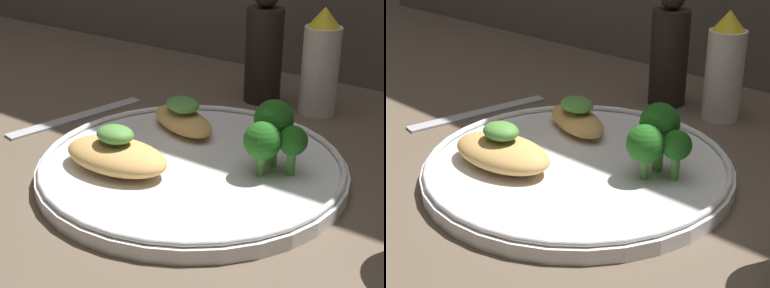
{
  "view_description": "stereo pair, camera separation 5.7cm",
  "coord_description": "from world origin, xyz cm",
  "views": [
    {
      "loc": [
        30.85,
        -42.26,
        26.94
      ],
      "look_at": [
        0.0,
        0.0,
        3.4
      ],
      "focal_mm": 55.0,
      "sensor_mm": 36.0,
      "label": 1
    },
    {
      "loc": [
        35.28,
        -38.63,
        26.94
      ],
      "look_at": [
        0.0,
        0.0,
        3.4
      ],
      "focal_mm": 55.0,
      "sensor_mm": 36.0,
      "label": 2
    }
  ],
  "objects": [
    {
      "name": "ground_plane",
      "position": [
        0.0,
        0.0,
        -0.5
      ],
      "size": [
        180.0,
        180.0,
        1.0
      ],
      "primitive_type": "cube",
      "color": "brown"
    },
    {
      "name": "plate",
      "position": [
        0.0,
        0.0,
        0.99
      ],
      "size": [
        30.59,
        30.59,
        2.0
      ],
      "color": "white",
      "rests_on": "ground_plane"
    },
    {
      "name": "grilled_meat_front",
      "position": [
        -4.99,
        -5.46,
        3.01
      ],
      "size": [
        11.49,
        6.91,
        4.5
      ],
      "color": "tan",
      "rests_on": "plate"
    },
    {
      "name": "grilled_meat_middle",
      "position": [
        -5.6,
        5.97,
        2.91
      ],
      "size": [
        10.47,
        7.52,
        3.83
      ],
      "color": "tan",
      "rests_on": "plate"
    },
    {
      "name": "broccoli_bunch",
      "position": [
        7.14,
        3.11,
        5.37
      ],
      "size": [
        5.77,
        6.14,
        6.73
      ],
      "color": "#569942",
      "rests_on": "plate"
    },
    {
      "name": "sauce_bottle",
      "position": [
        2.53,
        23.25,
        6.4
      ],
      "size": [
        4.55,
        4.55,
        13.38
      ],
      "color": "white",
      "rests_on": "ground_plane"
    },
    {
      "name": "pepper_grinder",
      "position": [
        -5.44,
        23.25,
        6.91
      ],
      "size": [
        4.84,
        4.84,
        15.45
      ],
      "color": "black",
      "rests_on": "ground_plane"
    },
    {
      "name": "fork",
      "position": [
        -20.49,
        3.99,
        0.3
      ],
      "size": [
        5.28,
        18.56,
        0.6
      ],
      "color": "#B2B2B7",
      "rests_on": "ground_plane"
    }
  ]
}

